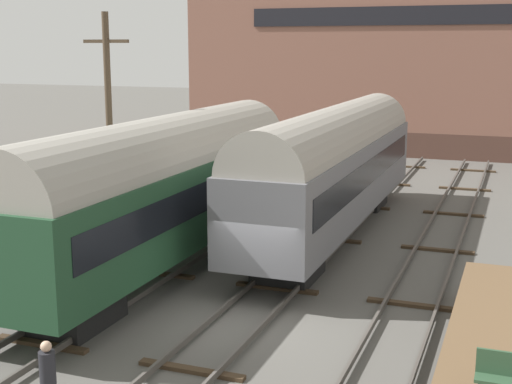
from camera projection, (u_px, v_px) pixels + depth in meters
The scene contains 9 objects.
ground_plane at pixel (240, 325), 18.99m from camera, with size 200.00×200.00×0.00m, color #56544F.
track_left at pixel (107, 301), 20.37m from camera, with size 2.60×60.00×0.26m.
track_middle at pixel (240, 320), 18.96m from camera, with size 2.60×60.00×0.26m.
track_right at pixel (395, 342), 17.55m from camera, with size 2.60×60.00×0.26m.
train_car_grey at pixel (334, 163), 27.34m from camera, with size 2.91×17.24×5.06m.
train_car_green at pixel (163, 185), 23.09m from camera, with size 3.12×15.82×5.10m.
person_worker at pixel (48, 374), 13.88m from camera, with size 0.32×0.32×1.70m.
utility_pole at pixel (110, 128), 25.70m from camera, with size 1.80×0.24×8.48m.
warehouse_building at pixel (440, 31), 50.88m from camera, with size 34.19×11.99×16.79m.
Camera 1 is at (6.69, -16.60, 7.28)m, focal length 50.00 mm.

